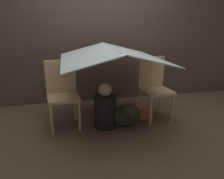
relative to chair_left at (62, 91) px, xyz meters
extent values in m
plane|color=brown|center=(0.67, -0.20, -0.49)|extent=(8.80, 8.80, 0.00)
cube|color=#4C4238|center=(0.67, 0.93, 0.76)|extent=(7.00, 0.05, 2.50)
cylinder|color=#D1B27F|center=(-0.15, -0.27, -0.29)|extent=(0.04, 0.04, 0.41)
cylinder|color=#D1B27F|center=(0.20, -0.23, -0.29)|extent=(0.04, 0.04, 0.41)
cylinder|color=#D1B27F|center=(-0.18, 0.08, -0.29)|extent=(0.04, 0.04, 0.41)
cylinder|color=#D1B27F|center=(0.16, 0.12, -0.29)|extent=(0.04, 0.04, 0.41)
cube|color=#D1B27F|center=(0.01, -0.08, -0.07)|extent=(0.45, 0.45, 0.04)
cube|color=#D1B27F|center=(-0.01, 0.11, 0.18)|extent=(0.41, 0.07, 0.46)
cylinder|color=#D1B27F|center=(1.17, -0.27, -0.29)|extent=(0.04, 0.04, 0.41)
cylinder|color=#D1B27F|center=(1.52, -0.23, -0.29)|extent=(0.04, 0.04, 0.41)
cylinder|color=#D1B27F|center=(1.14, 0.08, -0.29)|extent=(0.04, 0.04, 0.41)
cylinder|color=#D1B27F|center=(1.48, 0.12, -0.29)|extent=(0.04, 0.04, 0.41)
cube|color=#D1B27F|center=(1.33, -0.08, -0.07)|extent=(0.45, 0.45, 0.04)
cube|color=#D1B27F|center=(1.31, 0.11, 0.18)|extent=(0.41, 0.07, 0.46)
cube|color=silver|center=(0.34, -0.08, 0.49)|extent=(0.66, 1.42, 0.18)
cube|color=silver|center=(1.00, -0.08, 0.49)|extent=(0.66, 1.42, 0.18)
cube|color=silver|center=(0.67, -0.08, 0.57)|extent=(0.04, 1.42, 0.01)
cylinder|color=black|center=(0.55, -0.18, -0.27)|extent=(0.30, 0.30, 0.44)
sphere|color=#D6A884|center=(0.55, -0.18, 0.04)|extent=(0.18, 0.18, 0.18)
ellipsoid|color=#332D28|center=(0.83, -0.23, -0.33)|extent=(0.42, 0.18, 0.32)
sphere|color=#332D28|center=(0.83, -0.39, -0.20)|extent=(0.18, 0.18, 0.18)
ellipsoid|color=#332D28|center=(0.83, -0.47, -0.22)|extent=(0.07, 0.09, 0.06)
cone|color=#332D28|center=(0.78, -0.39, -0.12)|extent=(0.06, 0.06, 0.08)
cone|color=#332D28|center=(0.89, -0.39, -0.12)|extent=(0.06, 0.06, 0.08)
cube|color=#CC664C|center=(1.05, 0.10, -0.44)|extent=(0.47, 0.38, 0.10)
camera|label=1|loc=(0.06, -2.88, 0.89)|focal=35.00mm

